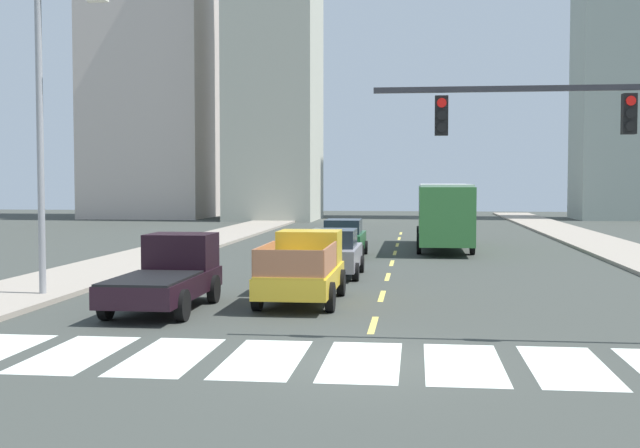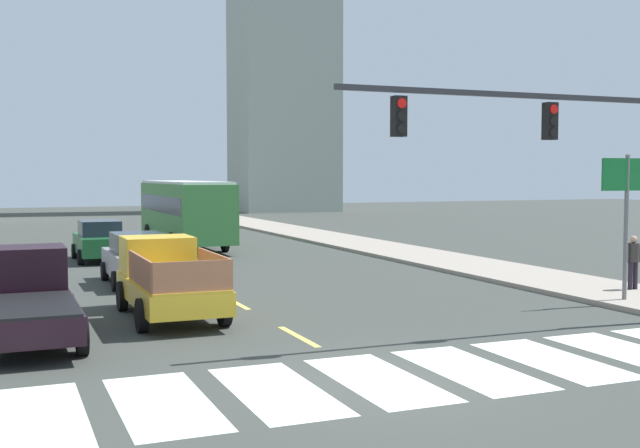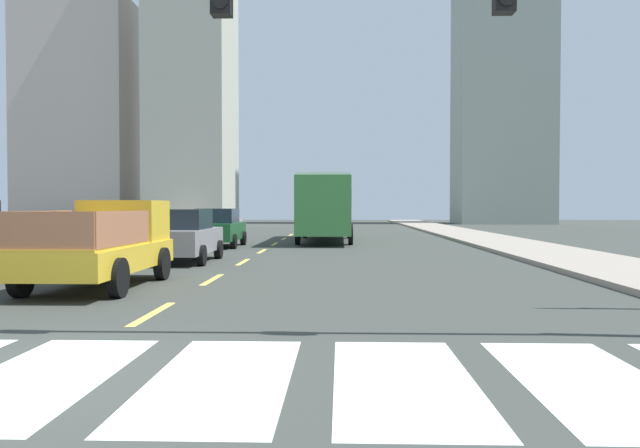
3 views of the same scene
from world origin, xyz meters
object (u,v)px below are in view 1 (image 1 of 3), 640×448
object	(u,v)px
pickup_dark	(169,274)
sedan_far	(344,238)
city_bus	(444,211)
sedan_near_left	(334,253)
pickup_stakebed	(304,268)
streetlight_left	(45,129)

from	to	relation	value
pickup_dark	sedan_far	bearing A→B (deg)	80.37
city_bus	sedan_far	world-z (taller)	city_bus
sedan_near_left	sedan_far	bearing A→B (deg)	92.97
pickup_stakebed	sedan_near_left	xyz separation A→B (m)	(0.25, 6.13, -0.08)
pickup_dark	sedan_far	size ratio (longest dim) A/B	1.18
pickup_stakebed	sedan_far	world-z (taller)	pickup_stakebed
pickup_stakebed	sedan_near_left	bearing A→B (deg)	85.09
pickup_stakebed	city_bus	world-z (taller)	city_bus
sedan_far	sedan_near_left	world-z (taller)	same
sedan_far	streetlight_left	distance (m)	16.72
pickup_stakebed	sedan_near_left	world-z (taller)	pickup_stakebed
sedan_near_left	streetlight_left	xyz separation A→B (m)	(-7.82, -6.57, 4.11)
pickup_stakebed	streetlight_left	bearing A→B (deg)	-179.27
streetlight_left	sedan_far	bearing A→B (deg)	62.48
city_bus	sedan_far	distance (m)	6.73
pickup_dark	sedan_far	world-z (taller)	pickup_dark
pickup_stakebed	pickup_dark	xyz separation A→B (m)	(-3.46, -1.81, -0.02)
city_bus	sedan_near_left	size ratio (longest dim) A/B	2.45
pickup_stakebed	city_bus	xyz separation A→B (m)	(4.61, 18.64, 1.02)
pickup_dark	city_bus	world-z (taller)	city_bus
city_bus	sedan_near_left	xyz separation A→B (m)	(-4.36, -12.51, -1.09)
city_bus	sedan_far	size ratio (longest dim) A/B	2.45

